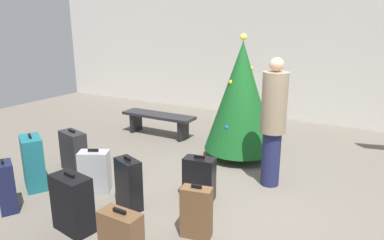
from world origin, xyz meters
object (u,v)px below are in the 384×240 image
suitcase_0 (199,179)px  suitcase_5 (6,187)px  holiday_tree (241,97)px  suitcase_6 (74,151)px  suitcase_1 (121,237)px  suitcase_8 (33,163)px  suitcase_3 (196,212)px  suitcase_2 (129,184)px  traveller_0 (273,120)px  waiting_bench (158,119)px  suitcase_7 (72,204)px  suitcase_4 (95,172)px

suitcase_0 → suitcase_5: size_ratio=0.92×
holiday_tree → suitcase_6: 3.00m
suitcase_0 → suitcase_1: bearing=-91.9°
suitcase_6 → suitcase_8: 0.75m
suitcase_3 → suitcase_0: bearing=116.2°
suitcase_1 → holiday_tree: bearing=91.2°
suitcase_2 → suitcase_3: suitcase_2 is taller
suitcase_6 → suitcase_8: (-0.02, -0.75, 0.06)m
holiday_tree → suitcase_6: size_ratio=3.14×
suitcase_1 → suitcase_3: suitcase_3 is taller
traveller_0 → suitcase_3: traveller_0 is taller
suitcase_3 → traveller_0: bearing=79.7°
waiting_bench → suitcase_0: bearing=-44.6°
suitcase_0 → suitcase_7: (-0.92, -1.41, 0.04)m
suitcase_2 → suitcase_7: (-0.24, -0.73, 0.00)m
waiting_bench → traveller_0: bearing=-22.4°
suitcase_2 → suitcase_4: bearing=169.9°
suitcase_1 → suitcase_6: size_ratio=0.85×
suitcase_0 → suitcase_3: (0.40, -0.81, 0.00)m
suitcase_3 → suitcase_8: suitcase_8 is taller
suitcase_1 → suitcase_3: (0.45, 0.77, 0.02)m
suitcase_7 → suitcase_4: bearing=119.6°
suitcase_7 → suitcase_8: bearing=159.3°
traveller_0 → suitcase_4: (-2.13, -1.48, -0.70)m
holiday_tree → waiting_bench: 2.19m
suitcase_1 → suitcase_3: size_ratio=0.93×
suitcase_3 → suitcase_5: (-2.43, -0.70, 0.03)m
waiting_bench → suitcase_8: 3.01m
suitcase_2 → suitcase_7: suitcase_7 is taller
suitcase_0 → suitcase_4: (-1.41, -0.55, 0.01)m
suitcase_0 → suitcase_4: size_ratio=0.98×
waiting_bench → suitcase_1: 4.24m
suitcase_5 → suitcase_6: 1.39m
holiday_tree → suitcase_4: (-1.29, -2.33, -0.82)m
holiday_tree → suitcase_8: 3.53m
traveller_0 → suitcase_2: size_ratio=2.65×
suitcase_3 → suitcase_5: size_ratio=0.92×
holiday_tree → traveller_0: size_ratio=1.15×
waiting_bench → suitcase_3: size_ratio=2.57×
traveller_0 → suitcase_7: bearing=-125.0°
waiting_bench → suitcase_3: bearing=-49.0°
waiting_bench → suitcase_1: suitcase_1 is taller
suitcase_1 → suitcase_6: 2.65m
holiday_tree → suitcase_0: size_ratio=3.43×
suitcase_3 → suitcase_6: bearing=166.0°
suitcase_2 → suitcase_6: 1.68m
suitcase_0 → waiting_bench: bearing=135.4°
traveller_0 → suitcase_6: traveller_0 is taller
suitcase_5 → traveller_0: bearing=41.6°
suitcase_4 → suitcase_8: 0.96m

